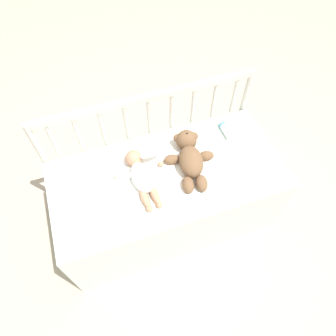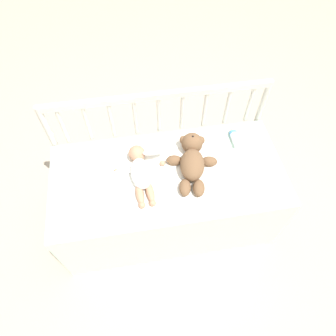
# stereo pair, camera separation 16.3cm
# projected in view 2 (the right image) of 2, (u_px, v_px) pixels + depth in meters

# --- Properties ---
(ground_plane) EXTENTS (12.00, 12.00, 0.00)m
(ground_plane) POSITION_uv_depth(u_px,v_px,m) (168.00, 215.00, 2.12)
(ground_plane) COLOR tan
(crib_mattress) EXTENTS (1.32, 0.62, 0.53)m
(crib_mattress) POSITION_uv_depth(u_px,v_px,m) (168.00, 197.00, 1.90)
(crib_mattress) COLOR silver
(crib_mattress) RESTS_ON ground_plane
(crib_rail) EXTENTS (1.32, 0.04, 0.83)m
(crib_rail) POSITION_uv_depth(u_px,v_px,m) (159.00, 123.00, 1.81)
(crib_rail) COLOR beige
(crib_rail) RESTS_ON ground_plane
(blanket) EXTENTS (0.79, 0.52, 0.01)m
(blanket) POSITION_uv_depth(u_px,v_px,m) (166.00, 174.00, 1.68)
(blanket) COLOR white
(blanket) RESTS_ON crib_mattress
(teddy_bear) EXTENTS (0.30, 0.40, 0.13)m
(teddy_bear) POSITION_uv_depth(u_px,v_px,m) (192.00, 159.00, 1.67)
(teddy_bear) COLOR brown
(teddy_bear) RESTS_ON crib_mattress
(baby) EXTENTS (0.31, 0.38, 0.10)m
(baby) POSITION_uv_depth(u_px,v_px,m) (140.00, 170.00, 1.64)
(baby) COLOR white
(baby) RESTS_ON crib_mattress
(baby_bottle) EXTENTS (0.05, 0.14, 0.05)m
(baby_bottle) POSITION_uv_depth(u_px,v_px,m) (235.00, 138.00, 1.80)
(baby_bottle) COLOR white
(baby_bottle) RESTS_ON crib_mattress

